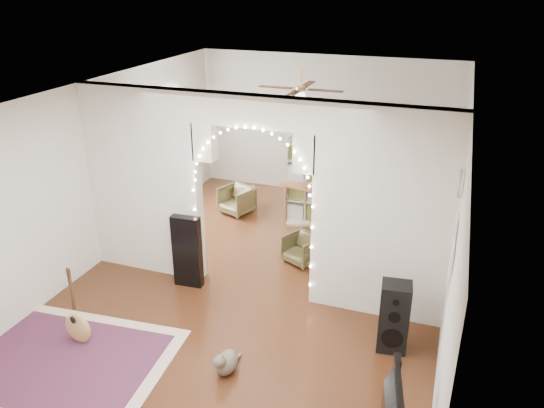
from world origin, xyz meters
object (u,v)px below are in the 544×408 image
(dining_table, at_px, (321,186))
(dining_chair_right, at_px, (302,249))
(dining_chair_left, at_px, (237,200))
(acoustic_guitar, at_px, (76,316))
(bookcase, at_px, (329,182))
(floor_speaker, at_px, (394,317))

(dining_table, relative_size, dining_chair_right, 2.75)
(dining_chair_left, bearing_deg, acoustic_guitar, -72.52)
(dining_chair_right, bearing_deg, bookcase, 113.62)
(floor_speaker, xyz_separation_m, dining_table, (-1.67, 3.07, 0.25))
(dining_table, bearing_deg, dining_chair_left, -166.88)
(floor_speaker, height_order, dining_chair_right, floor_speaker)
(floor_speaker, relative_size, dining_chair_left, 1.58)
(floor_speaker, distance_m, dining_chair_right, 2.26)
(bookcase, height_order, dining_chair_right, bookcase)
(dining_table, relative_size, dining_chair_left, 2.41)
(dining_table, bearing_deg, acoustic_guitar, -104.34)
(bookcase, xyz_separation_m, dining_table, (-0.12, -0.04, -0.07))
(floor_speaker, xyz_separation_m, dining_chair_right, (-1.57, 1.60, -0.21))
(dining_chair_right, bearing_deg, floor_speaker, -21.07)
(bookcase, bearing_deg, floor_speaker, -82.98)
(bookcase, bearing_deg, acoustic_guitar, -134.11)
(acoustic_guitar, height_order, dining_chair_left, acoustic_guitar)
(acoustic_guitar, bearing_deg, dining_chair_right, 73.42)
(acoustic_guitar, distance_m, bookcase, 4.69)
(dining_chair_left, bearing_deg, dining_table, 25.40)
(dining_chair_right, bearing_deg, dining_table, 118.40)
(bookcase, relative_size, dining_chair_right, 3.15)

